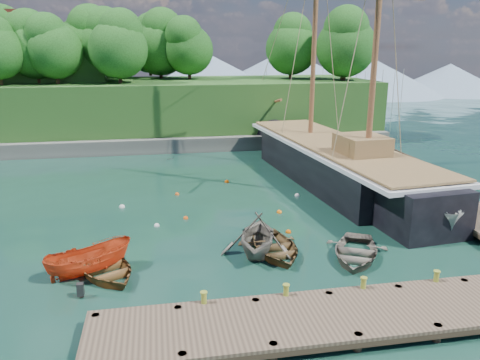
% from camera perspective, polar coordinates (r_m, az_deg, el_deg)
% --- Properties ---
extents(ground, '(160.00, 160.00, 0.00)m').
position_cam_1_polar(ground, '(22.53, 4.52, -8.59)').
color(ground, '#15392B').
rests_on(ground, ground).
extents(dock_near, '(20.00, 3.20, 1.10)m').
position_cam_1_polar(dock_near, '(17.61, 16.68, -15.16)').
color(dock_near, '#49392D').
rests_on(dock_near, ground).
extents(dock_east, '(3.20, 24.00, 1.10)m').
position_cam_1_polar(dock_east, '(32.88, 21.09, -0.87)').
color(dock_east, '#49392D').
rests_on(dock_east, ground).
extents(bollard_0, '(0.26, 0.26, 0.45)m').
position_cam_1_polar(bollard_0, '(17.46, -4.37, -16.42)').
color(bollard_0, olive).
rests_on(bollard_0, ground).
extents(bollard_1, '(0.26, 0.26, 0.45)m').
position_cam_1_polar(bollard_1, '(17.94, 5.57, -15.48)').
color(bollard_1, olive).
rests_on(bollard_1, ground).
extents(bollard_2, '(0.26, 0.26, 0.45)m').
position_cam_1_polar(bollard_2, '(18.90, 14.64, -14.23)').
color(bollard_2, olive).
rests_on(bollard_2, ground).
extents(bollard_3, '(0.26, 0.26, 0.45)m').
position_cam_1_polar(bollard_3, '(20.25, 22.58, -12.83)').
color(bollard_3, olive).
rests_on(bollard_3, ground).
extents(rowboat_0, '(4.57, 5.07, 0.86)m').
position_cam_1_polar(rowboat_0, '(21.07, -16.12, -11.03)').
color(rowboat_0, brown).
rests_on(rowboat_0, ground).
extents(rowboat_1, '(4.41, 4.77, 2.08)m').
position_cam_1_polar(rowboat_1, '(22.22, 2.11, -8.91)').
color(rowboat_1, '#676257').
rests_on(rowboat_1, ground).
extents(rowboat_2, '(3.21, 4.31, 0.85)m').
position_cam_1_polar(rowboat_2, '(22.25, 4.28, -8.91)').
color(rowboat_2, brown).
rests_on(rowboat_2, ground).
extents(rowboat_3, '(4.48, 4.99, 0.85)m').
position_cam_1_polar(rowboat_3, '(22.37, 13.82, -9.22)').
color(rowboat_3, '#655D52').
rests_on(rowboat_3, ground).
extents(motorboat_orange, '(3.96, 2.73, 1.43)m').
position_cam_1_polar(motorboat_orange, '(21.35, -17.77, -10.81)').
color(motorboat_orange, '#CF4119').
rests_on(motorboat_orange, ground).
extents(cabin_boat_white, '(2.18, 5.12, 1.94)m').
position_cam_1_polar(cabin_boat_white, '(27.09, 21.99, -5.43)').
color(cabin_boat_white, silver).
rests_on(cabin_boat_white, ground).
extents(schooner, '(7.54, 29.36, 21.84)m').
position_cam_1_polar(schooner, '(33.88, 11.43, 1.74)').
color(schooner, black).
rests_on(schooner, ground).
extents(mooring_buoy_0, '(0.29, 0.29, 0.29)m').
position_cam_1_polar(mooring_buoy_0, '(25.77, -10.10, -5.56)').
color(mooring_buoy_0, white).
rests_on(mooring_buoy_0, ground).
extents(mooring_buoy_1, '(0.28, 0.28, 0.28)m').
position_cam_1_polar(mooring_buoy_1, '(26.62, -6.63, -4.70)').
color(mooring_buoy_1, '#E24E10').
rests_on(mooring_buoy_1, ground).
extents(mooring_buoy_2, '(0.31, 0.31, 0.31)m').
position_cam_1_polar(mooring_buoy_2, '(27.45, 4.81, -4.00)').
color(mooring_buoy_2, orange).
rests_on(mooring_buoy_2, ground).
extents(mooring_buoy_3, '(0.32, 0.32, 0.32)m').
position_cam_1_polar(mooring_buoy_3, '(30.60, 6.97, -1.95)').
color(mooring_buoy_3, white).
rests_on(mooring_buoy_3, ground).
extents(mooring_buoy_4, '(0.29, 0.29, 0.29)m').
position_cam_1_polar(mooring_buoy_4, '(30.91, -7.67, -1.79)').
color(mooring_buoy_4, '#E35917').
rests_on(mooring_buoy_4, ground).
extents(mooring_buoy_5, '(0.33, 0.33, 0.33)m').
position_cam_1_polar(mooring_buoy_5, '(33.44, -1.61, -0.28)').
color(mooring_buoy_5, '#D74D00').
rests_on(mooring_buoy_5, ground).
extents(mooring_buoy_6, '(0.35, 0.35, 0.35)m').
position_cam_1_polar(mooring_buoy_6, '(29.10, -14.19, -3.28)').
color(mooring_buoy_6, silver).
rests_on(mooring_buoy_6, ground).
extents(mooring_buoy_7, '(0.30, 0.30, 0.30)m').
position_cam_1_polar(mooring_buoy_7, '(24.66, 5.91, -6.39)').
color(mooring_buoy_7, '#D65203').
rests_on(mooring_buoy_7, ground).
extents(headland, '(51.00, 19.31, 12.90)m').
position_cam_1_polar(headland, '(51.85, -18.89, 10.90)').
color(headland, '#474744').
rests_on(headland, ground).
extents(distant_ridge, '(117.00, 40.00, 10.00)m').
position_cam_1_polar(distant_ridge, '(90.45, -4.18, 12.73)').
color(distant_ridge, '#728CA5').
rests_on(distant_ridge, ground).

